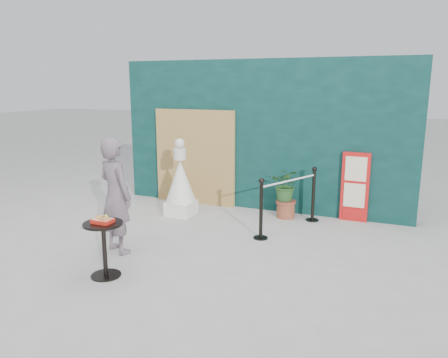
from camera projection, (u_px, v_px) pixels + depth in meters
ground at (192, 263)px, 6.28m from camera, size 60.00×60.00×0.00m
back_wall at (261, 136)px, 8.79m from camera, size 6.00×0.30×3.00m
bamboo_fence at (195, 157)px, 9.24m from camera, size 1.80×0.08×2.00m
woman at (116, 196)px, 6.55m from camera, size 0.75×0.62×1.76m
menu_board at (355, 187)px, 8.08m from camera, size 0.50×0.07×1.30m
statue at (181, 184)px, 8.46m from camera, size 0.59×0.59×1.51m
cafe_table at (104, 241)px, 5.76m from camera, size 0.52×0.52×0.75m
food_basket at (103, 220)px, 5.70m from camera, size 0.26×0.19×0.11m
planter at (286, 189)px, 8.31m from camera, size 0.57×0.49×0.96m
stanchion_barrier at (289, 202)px, 7.65m from camera, size 0.84×1.54×1.03m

